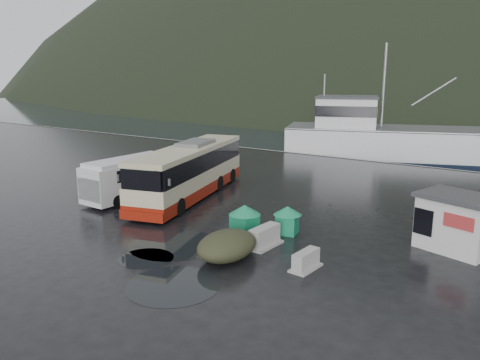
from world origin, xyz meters
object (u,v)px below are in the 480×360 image
Objects in this scene: ticket_kiosk at (454,250)px; fishing_trawler at (416,151)px; coach_bus at (190,196)px; waste_bin_left at (287,233)px; waste_bin_right at (245,235)px; white_van at (131,199)px; jersey_barrier_a at (264,246)px; dome_tent at (227,259)px; jersey_barrier_b at (306,269)px.

fishing_trawler is at bearing 124.22° from ticket_kiosk.
coach_bus reaches higher than waste_bin_left.
ticket_kiosk reaches higher than waste_bin_right.
coach_bus is 7.60m from waste_bin_right.
jersey_barrier_a is at bearing -10.63° from white_van.
waste_bin_right reaches higher than dome_tent.
ticket_kiosk reaches higher than jersey_barrier_a.
coach_bus is 9.16m from jersey_barrier_a.
coach_bus reaches higher than jersey_barrier_a.
ticket_kiosk is at bearing 17.54° from waste_bin_left.
fishing_trawler is at bearing 59.09° from coach_bus.
waste_bin_left is at bearing 82.51° from dome_tent.
jersey_barrier_b is (3.96, -1.81, 0.00)m from waste_bin_right.
fishing_trawler reaches higher than coach_bus.
ticket_kiosk is 26.56m from fishing_trawler.
jersey_barrier_a is at bearing 76.12° from dome_tent.
jersey_barrier_b is (10.46, -5.73, 0.00)m from coach_bus.
waste_bin_left is (10.51, -0.22, 0.00)m from white_van.
waste_bin_right is 0.48× the size of ticket_kiosk.
waste_bin_left is 1.97m from jersey_barrier_a.
waste_bin_left reaches higher than jersey_barrier_b.
fishing_trawler is at bearing 92.14° from jersey_barrier_a.
white_van is at bearing -152.45° from coach_bus.
coach_bus is at bearing 44.26° from white_van.
coach_bus is at bearing 161.92° from waste_bin_left.
jersey_barrier_a is 2.78m from jersey_barrier_b.
jersey_barrier_b is at bearing -44.27° from coach_bus.
jersey_barrier_a is 0.06× the size of fishing_trawler.
white_van is 4.51× the size of waste_bin_left.
dome_tent is at bearing -57.14° from coach_bus.
ticket_kiosk is at bearing 31.23° from jersey_barrier_a.
waste_bin_right is 1.02× the size of jersey_barrier_b.
waste_bin_left is 0.91× the size of jersey_barrier_b.
jersey_barrier_b is at bearing -102.99° from fishing_trawler.
waste_bin_left is at bearing 42.28° from waste_bin_right.
jersey_barrier_b is (-4.25, -5.27, 0.00)m from ticket_kiosk.
waste_bin_right reaches higher than jersey_barrier_a.
coach_bus is 4.01× the size of dome_tent.
dome_tent is 2.09m from jersey_barrier_a.
coach_bus is 7.94× the size of waste_bin_right.
jersey_barrier_b is 30.85m from fishing_trawler.
dome_tent is at bearing -122.88° from ticket_kiosk.
jersey_barrier_b is at bearing -13.28° from white_van.
ticket_kiosk is at bearing 22.86° from waste_bin_right.
coach_bus reaches higher than waste_bin_right.
waste_bin_left is 27.52m from fishing_trawler.
ticket_kiosk is at bearing -17.36° from coach_bus.
waste_bin_left is 0.90× the size of waste_bin_right.
dome_tent is 31.51m from fishing_trawler.
coach_bus is at bearing -125.10° from fishing_trawler.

